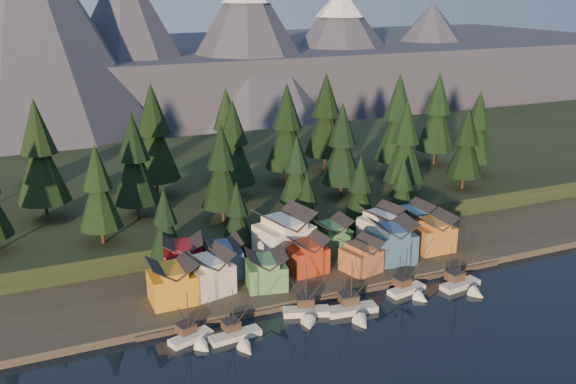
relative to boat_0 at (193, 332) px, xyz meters
name	(u,v)px	position (x,y,z in m)	size (l,w,h in m)	color
ground	(377,334)	(30.75, -10.49, -2.03)	(500.00, 500.00, 0.00)	black
shore_strip	(287,249)	(30.75, 29.51, -1.28)	(400.00, 50.00, 1.50)	#332F25
hillside	(220,182)	(30.75, 79.51, 0.97)	(420.00, 100.00, 6.00)	black
dock	(334,293)	(30.75, 6.01, -1.53)	(80.00, 4.00, 1.00)	#483C33
mountain_ridge	(125,61)	(26.55, 203.10, 24.03)	(560.00, 190.00, 90.00)	#4D5063
boat_0	(193,332)	(0.00, 0.00, 0.00)	(8.50, 9.01, 10.22)	silver
boat_1	(237,332)	(7.18, -2.72, -0.23)	(9.79, 10.53, 10.04)	beige
boat_2	(307,306)	(21.96, 0.17, 0.16)	(9.46, 10.00, 11.16)	beige
boat_3	(354,305)	(30.40, -2.83, 0.15)	(10.30, 11.01, 11.53)	beige
boat_4	(410,285)	(44.94, 0.20, 0.03)	(8.74, 9.25, 10.46)	silver
boat_5	(464,280)	(56.25, -2.45, 0.12)	(9.39, 10.01, 11.07)	beige
house_front_0	(172,280)	(-0.04, 13.59, 3.95)	(8.60, 8.14, 8.52)	#C7891C
house_front_1	(209,271)	(7.42, 14.48, 3.97)	(9.79, 9.53, 8.56)	silver
house_front_2	(266,269)	(18.59, 12.18, 3.40)	(8.99, 9.04, 7.48)	#4B8749
house_front_3	(306,253)	(29.12, 15.66, 3.61)	(8.25, 7.91, 7.88)	#9E3218
house_front_4	(361,255)	(39.73, 11.04, 3.15)	(8.32, 8.72, 7.00)	#A26039
house_front_5	(392,240)	(48.53, 12.83, 4.44)	(9.98, 9.27, 9.47)	#325477
house_front_6	(432,231)	(60.29, 14.49, 3.94)	(8.55, 8.09, 8.50)	#B9702F
house_back_0	(183,257)	(4.66, 23.20, 4.05)	(9.56, 9.32, 8.73)	maroon
house_back_1	(223,256)	(12.51, 20.77, 3.72)	(7.94, 8.02, 8.10)	#384F85
house_back_2	(284,235)	(26.97, 22.51, 5.55)	(12.73, 12.04, 11.58)	white
house_back_3	(331,235)	(38.32, 22.32, 3.78)	(8.17, 7.29, 8.20)	#3F7442
house_back_4	(381,225)	(51.03, 21.74, 4.32)	(9.99, 9.73, 9.23)	silver
house_back_5	(411,220)	(59.76, 22.06, 4.07)	(8.17, 8.27, 8.77)	teal
tree_hill_1	(40,155)	(-19.25, 57.51, 19.97)	(12.56, 12.56, 29.25)	#332319
tree_hill_2	(98,190)	(-9.25, 37.51, 16.08)	(9.51, 9.51, 22.16)	#332319
tree_hill_3	(134,161)	(0.75, 49.51, 18.18)	(11.16, 11.16, 26.00)	#332319
tree_hill_4	(154,136)	(8.75, 64.51, 20.41)	(12.91, 12.91, 30.06)	#332319
tree_hill_5	(222,169)	(18.75, 39.51, 16.90)	(10.15, 10.15, 23.66)	#332319
tree_hill_6	(233,145)	(26.75, 54.51, 18.31)	(11.26, 11.26, 26.23)	#332319
tree_hill_7	(296,172)	(36.75, 37.51, 14.64)	(8.38, 8.38, 19.53)	#332319
tree_hill_8	(287,129)	(44.75, 61.51, 19.43)	(12.14, 12.14, 28.28)	#332319
tree_hill_9	(342,146)	(52.75, 44.51, 17.70)	(10.79, 10.79, 25.12)	#332319
tree_hill_10	(326,117)	(60.75, 69.51, 19.99)	(12.58, 12.58, 29.30)	#332319
tree_hill_11	(405,144)	(68.75, 39.51, 17.92)	(10.95, 10.95, 25.51)	#332319
tree_hill_12	(398,121)	(76.75, 55.51, 20.33)	(12.84, 12.84, 29.91)	#332319
tree_hill_13	(466,145)	(86.75, 37.51, 16.29)	(9.68, 9.68, 22.55)	#332319
tree_hill_14	(437,115)	(94.75, 61.51, 19.54)	(12.22, 12.22, 28.48)	#332319
tree_hill_15	(227,130)	(30.75, 71.51, 18.41)	(11.34, 11.34, 26.41)	#332319
tree_hill_17	(477,129)	(98.75, 47.51, 17.55)	(10.66, 10.66, 24.84)	#332319
tree_shore_0	(165,224)	(2.75, 29.51, 9.24)	(7.68, 7.68, 17.88)	#332319
tree_shore_1	(237,215)	(18.75, 29.51, 8.91)	(7.42, 7.42, 17.28)	#332319
tree_shore_2	(307,205)	(35.75, 29.51, 8.89)	(7.41, 7.41, 17.25)	#332319
tree_shore_3	(360,192)	(49.75, 29.51, 10.35)	(8.55, 8.55, 19.92)	#332319
tree_shore_4	(402,190)	(61.75, 29.51, 9.32)	(7.74, 7.74, 18.03)	#332319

